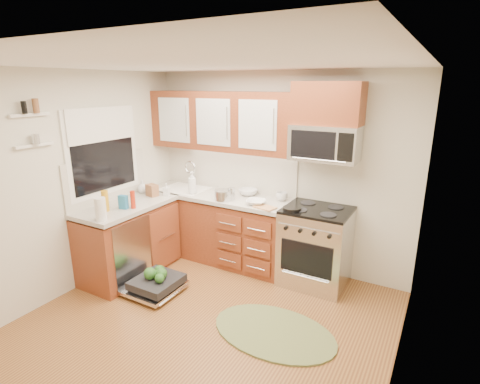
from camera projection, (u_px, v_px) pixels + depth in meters
The scene contains 37 objects.
floor at pixel (200, 329), 3.72m from camera, with size 3.50×3.50×0.00m, color brown.
ceiling at pixel (191, 64), 3.02m from camera, with size 3.50×3.50×0.00m, color white.
wall_back at pixel (276, 172), 4.83m from camera, with size 3.50×0.04×2.50m, color beige.
wall_left at pixel (69, 185), 4.20m from camera, with size 0.04×3.50×2.50m, color beige.
wall_right at pixel (406, 251), 2.54m from camera, with size 0.04×3.50×2.50m, color beige.
base_cabinet_back at pixel (217, 228), 5.15m from camera, with size 2.05×0.60×0.85m, color #5C2914.
base_cabinet_left at pixel (129, 242), 4.72m from camera, with size 0.60×1.25×0.85m, color #5C2914.
countertop_back at pixel (216, 196), 5.01m from camera, with size 2.07×0.64×0.05m, color beige.
countertop_left at pixel (127, 206), 4.59m from camera, with size 0.64×1.27×0.05m, color beige.
backsplash_back at pixel (228, 169), 5.17m from camera, with size 2.05×0.02×0.57m, color beige.
backsplash_left at pixel (107, 179), 4.64m from camera, with size 0.02×1.25×0.57m, color beige.
upper_cabinets at pixel (221, 121), 4.85m from camera, with size 2.05×0.35×0.75m, color #5C2914, non-canonical shape.
cabinet_over_mw at pixel (328, 103), 4.12m from camera, with size 0.76×0.35×0.47m, color #5C2914.
range at pixel (315, 246), 4.46m from camera, with size 0.76×0.64×0.95m, color silver, non-canonical shape.
microwave at pixel (325, 143), 4.22m from camera, with size 0.76×0.38×0.40m, color silver, non-canonical shape.
sink at pixel (184, 197), 5.27m from camera, with size 0.62×0.50×0.26m, color white, non-canonical shape.
dishwasher at pixel (154, 284), 4.35m from camera, with size 0.70×0.60×0.20m, color silver, non-canonical shape.
window at pixel (103, 152), 4.52m from camera, with size 0.03×1.05×1.05m, color white, non-canonical shape.
window_blind at pixel (102, 124), 4.42m from camera, with size 0.02×0.96×0.40m, color white.
shelf_upper at pixel (30, 115), 3.67m from camera, with size 0.04×0.40×0.03m, color white.
shelf_lower at pixel (34, 145), 3.75m from camera, with size 0.04×0.40×0.03m, color white.
rug at pixel (274, 332), 3.65m from camera, with size 1.24×0.81×0.02m, color olive, non-canonical shape.
skillet at pixel (292, 209), 4.27m from camera, with size 0.21×0.21×0.04m, color black.
stock_pot at pixel (223, 195), 4.71m from camera, with size 0.22×0.22×0.13m, color silver.
cutting_board at pixel (265, 207), 4.43m from camera, with size 0.25×0.16×0.02m, color tan.
canister at pixel (231, 194), 4.74m from camera, with size 0.10×0.10×0.15m, color silver.
paper_towel_roll at pixel (101, 209), 4.00m from camera, with size 0.12×0.12×0.25m, color white.
mustard_bottle at pixel (105, 201), 4.30m from camera, with size 0.08×0.08×0.24m, color #CB8F16.
red_bottle at pixel (133, 200), 4.40m from camera, with size 0.06×0.06×0.21m, color #B6250F.
wooden_box at pixel (152, 190), 4.89m from camera, with size 0.15×0.11×0.15m, color brown.
blue_carton at pixel (123, 202), 4.39m from camera, with size 0.10×0.06×0.16m, color teal.
bowl_a at pixel (256, 202), 4.56m from camera, with size 0.24×0.24×0.06m, color #999999.
bowl_b at pixel (248, 192), 4.94m from camera, with size 0.25×0.25×0.08m, color #999999.
cup at pixel (282, 197), 4.70m from camera, with size 0.14×0.14×0.11m, color #999999.
soap_bottle_a at pixel (192, 183), 4.96m from camera, with size 0.12×0.12×0.30m, color #999999.
soap_bottle_b at pixel (166, 189), 4.90m from camera, with size 0.08×0.08×0.17m, color #999999.
soap_bottle_c at pixel (142, 187), 5.03m from camera, with size 0.13×0.13×0.17m, color #999999.
Camera 1 is at (1.91, -2.59, 2.34)m, focal length 28.00 mm.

